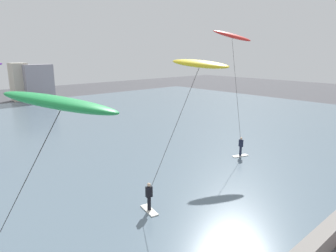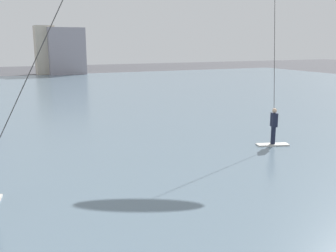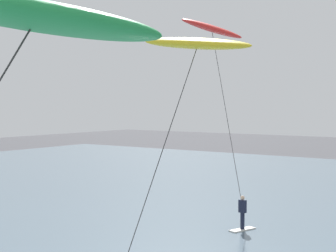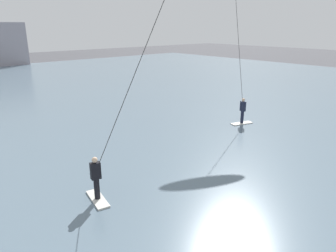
% 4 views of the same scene
% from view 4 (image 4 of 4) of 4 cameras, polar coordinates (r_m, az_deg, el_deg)
% --- Properties ---
extents(water_bay, '(84.00, 52.00, 0.10)m').
position_cam_4_polar(water_bay, '(29.52, -25.98, 4.48)').
color(water_bay, slate).
rests_on(water_bay, ground).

